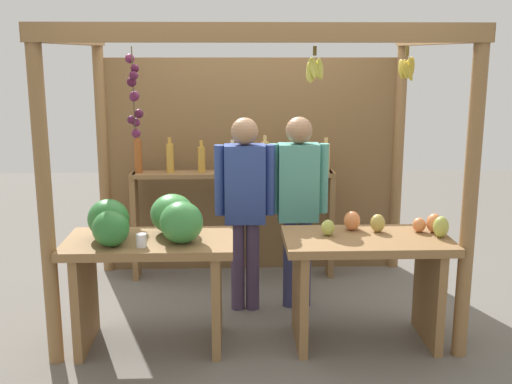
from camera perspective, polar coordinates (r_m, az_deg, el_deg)
name	(u,v)px	position (r m, az deg, el deg)	size (l,w,h in m)	color
ground_plane	(255,305)	(5.32, -0.07, -10.22)	(12.00, 12.00, 0.00)	slate
market_stall	(254,142)	(5.37, -0.23, 4.61)	(2.90, 1.96, 2.24)	olive
fruit_counter_left	(150,247)	(4.46, -9.66, -4.92)	(1.17, 0.69, 1.08)	olive
fruit_counter_right	(368,265)	(4.57, 10.15, -6.57)	(1.17, 0.64, 0.94)	olive
bottle_shelf_unit	(234,193)	(5.74, -2.00, -0.10)	(1.86, 0.22, 1.36)	olive
vendor_man	(245,197)	(4.97, -1.02, -0.49)	(0.48, 0.21, 1.57)	#4B3B5C
vendor_woman	(298,196)	(5.04, 3.85, -0.33)	(0.48, 0.21, 1.57)	navy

